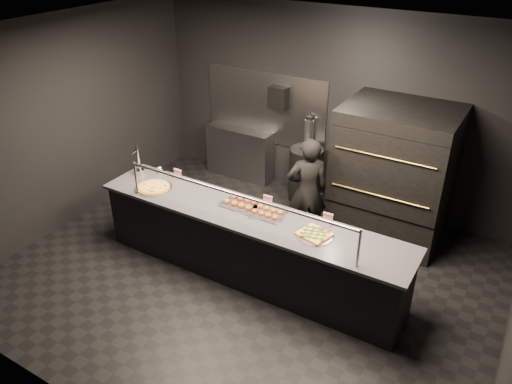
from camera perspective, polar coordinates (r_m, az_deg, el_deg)
room at (r=5.81m, az=-0.89°, el=2.63°), size 6.04×6.00×3.00m
service_counter at (r=6.29m, az=-0.87°, el=-6.04°), size 4.10×0.78×1.37m
pizza_oven at (r=7.16m, az=15.49°, el=2.15°), size 1.50×1.23×1.91m
prep_shelf at (r=8.75m, az=-1.81°, el=4.53°), size 1.20×0.35×0.90m
towel_dispenser at (r=8.08m, az=2.61°, el=10.75°), size 0.30×0.20×0.35m
fire_extinguisher at (r=8.02m, az=6.04°, el=6.77°), size 0.14×0.14×0.51m
beer_tap at (r=7.08m, az=-13.23°, el=3.03°), size 0.13×0.19×0.51m
round_pizza at (r=6.72m, az=-11.64°, el=0.51°), size 0.50×0.50×0.03m
slider_tray_a at (r=6.21m, az=-1.72°, el=-1.24°), size 0.50×0.39×0.07m
slider_tray_b at (r=6.02m, az=1.32°, el=-2.36°), size 0.48×0.40×0.07m
square_pizza at (r=5.67m, az=6.67°, el=-4.83°), size 0.43×0.43×0.05m
condiment_jar at (r=7.07m, az=-10.77°, el=2.34°), size 0.14×0.06×0.09m
tent_cards at (r=6.25m, az=-0.26°, el=-0.54°), size 2.34×0.04×0.15m
trash_bin at (r=8.04m, az=5.67°, el=2.00°), size 0.53×0.53×0.89m
worker at (r=6.86m, az=5.84°, el=0.11°), size 0.68×0.64×1.55m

